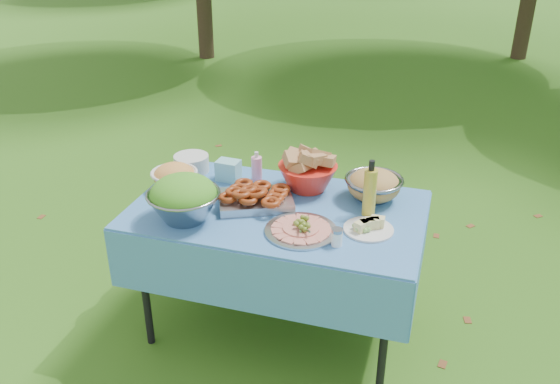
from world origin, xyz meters
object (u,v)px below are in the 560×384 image
Objects in this scene: bread_bowl at (308,171)px; oil_bottle at (370,188)px; picnic_table at (277,271)px; charcuterie_platter at (301,225)px; salad_bowl at (184,198)px; pasta_bowl_steel at (374,185)px; plate_stack at (191,163)px.

oil_bottle is at bearing -28.10° from bread_bowl.
charcuterie_platter is at bearing -47.08° from picnic_table.
bread_bowl is (0.49, 0.50, -0.01)m from salad_bowl.
salad_bowl is 0.58m from charcuterie_platter.
oil_bottle is (0.45, 0.07, 0.53)m from picnic_table.
salad_bowl is 0.90m from oil_bottle.
pasta_bowl_steel reaches higher than charcuterie_platter.
picnic_table is 0.70m from oil_bottle.
salad_bowl is 1.78× the size of plate_stack.
charcuterie_platter is 1.18× the size of oil_bottle.
bread_bowl is 1.07× the size of pasta_bowl_steel.
charcuterie_platter is 0.39m from oil_bottle.
picnic_table is at bearing -108.87° from bread_bowl.
plate_stack is at bearing 178.28° from bread_bowl.
oil_bottle is at bearing -88.39° from pasta_bowl_steel.
bread_bowl is (0.69, -0.02, 0.06)m from plate_stack.
charcuterie_platter is at bearing 4.99° from salad_bowl.
bread_bowl is 0.92× the size of charcuterie_platter.
plate_stack is at bearing 168.50° from oil_bottle.
oil_bottle is (1.05, -0.21, 0.10)m from plate_stack.
salad_bowl is 1.11× the size of bread_bowl.
oil_bottle is at bearing 8.65° from picnic_table.
picnic_table is at bearing 132.92° from charcuterie_platter.
plate_stack is (-0.60, 0.28, 0.43)m from picnic_table.
picnic_table is at bearing 31.13° from salad_bowl.
bread_bowl reaches higher than plate_stack.
bread_bowl reaches higher than pasta_bowl_steel.
picnic_table is at bearing -150.77° from pasta_bowl_steel.
pasta_bowl_steel is at bearing -1.80° from plate_stack.
salad_bowl is 0.70m from bread_bowl.
salad_bowl is at bearing -149.87° from pasta_bowl_steel.
salad_bowl reaches higher than charcuterie_platter.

